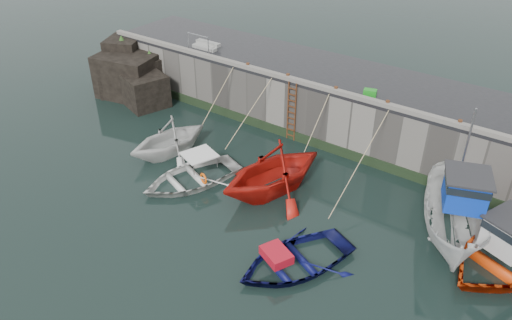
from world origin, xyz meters
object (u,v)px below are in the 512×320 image
Objects in this scene: boat_near_white at (170,153)px; boat_far_orange at (512,252)px; boat_far_white at (455,216)px; ladder at (291,112)px; boat_near_blue at (191,181)px; boat_near_navy at (294,264)px; bollard_b at (288,76)px; bollard_d at (387,103)px; bollard_a at (248,65)px; bollard_e at (460,123)px; bollard_c at (336,89)px; fish_crate at (370,93)px; boat_near_blacktrim at (272,191)px.

boat_near_white is 15.75m from boat_far_orange.
boat_far_white is at bearing -161.24° from boat_far_orange.
boat_near_blue is (-1.59, -5.97, -1.59)m from ladder.
boat_far_orange is at bearing 33.04° from boat_near_blue.
boat_near_navy is (6.71, -1.79, 0.00)m from boat_near_blue.
boat_far_white reaches higher than ladder.
bollard_b and bollard_d have the same top height.
ladder is 11.43× the size of bollard_a.
bollard_e reaches higher than boat_near_white.
bollard_c is at bearing 135.51° from boat_far_white.
boat_near_blue is at bearing -104.89° from ladder.
boat_near_blue is 16.91× the size of bollard_e.
boat_near_navy is at bearing -56.54° from ladder.
boat_far_white is 0.87× the size of boat_far_orange.
boat_far_white is 23.17× the size of bollard_b.
boat_near_white reaches higher than boat_near_navy.
boat_far_white reaches higher than bollard_a.
fish_crate is 2.11× the size of bollard_e.
bollard_c is at bearing 180.00° from bollard_d.
boat_far_orange reaches higher than ladder.
bollard_c reaches higher than boat_near_navy.
fish_crate is 1.21m from bollard_d.
ladder is 11.91m from boat_far_orange.
bollard_a and bollard_b have the same top height.
bollard_c is (0.35, 4.72, 3.30)m from boat_near_blacktrim.
bollard_c is (-7.06, 3.16, 2.30)m from boat_far_white.
bollard_e is (5.80, 0.00, 0.00)m from bollard_c.
bollard_a is at bearing 173.62° from ladder.
boat_near_blacktrim is at bearing -94.26° from bollard_c.
ladder is at bearing 142.65° from boat_far_white.
bollard_a and bollard_c have the same top height.
bollard_e is at bearing 91.42° from boat_far_white.
ladder is 5.11m from bollard_d.
boat_near_white is at bearing -103.01° from bollard_a.
boat_near_blacktrim is 8.79× the size of fish_crate.
ladder is 6.49m from boat_near_white.
bollard_d is (-6.68, 3.28, 2.89)m from boat_far_orange.
boat_near_navy is 0.71× the size of boat_far_white.
boat_far_orange reaches higher than bollard_c.
boat_far_orange is at bearing -15.29° from bollard_b.
boat_far_white is at bearing 20.15° from boat_near_white.
boat_far_white is 5.94m from bollard_d.
boat_near_navy is 10.39m from bollard_b.
boat_far_white reaches higher than boat_near_blue.
boat_near_white is 9.77m from boat_near_navy.
ladder is at bearing -176.00° from bollard_d.
boat_near_blue reaches higher than boat_near_navy.
bollard_d is (2.60, 0.00, 0.00)m from bollard_c.
boat_far_orange is (11.48, -2.94, -1.18)m from ladder.
bollard_b is at bearing 149.18° from boat_near_navy.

